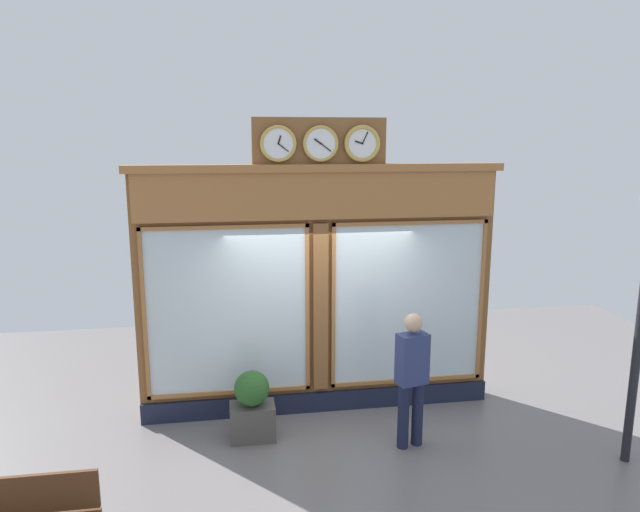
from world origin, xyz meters
The scene contains 4 objects.
shop_facade centered at (0.00, -0.12, 1.73)m, with size 4.90×0.42×3.97m.
pedestrian centered at (-0.94, 1.10, 0.93)m, with size 0.40×0.30×1.69m.
planter_box centered at (0.96, 0.62, 0.23)m, with size 0.56×0.36×0.45m, color #4C4742.
planter_shrub centered at (0.96, 0.62, 0.67)m, with size 0.44×0.44×0.44m, color #285623.
Camera 1 is at (1.18, 7.33, 3.69)m, focal length 32.31 mm.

